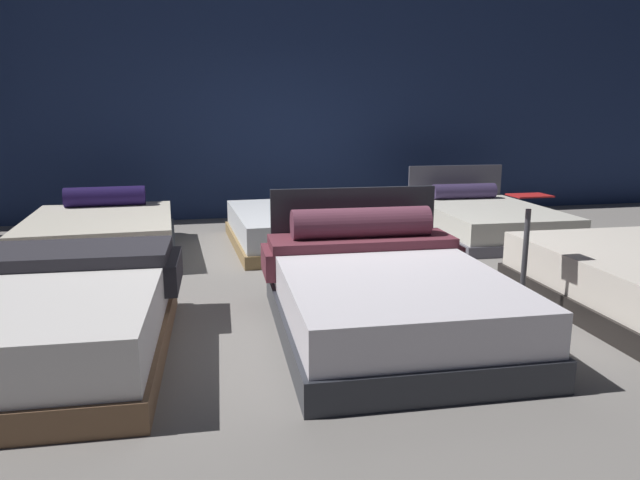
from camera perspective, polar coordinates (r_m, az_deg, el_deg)
The scene contains 8 objects.
ground_plane at distance 5.50m, azimuth 1.13°, elevation -3.70°, with size 18.00×18.00×0.02m, color gray.
showroom_back_wall at distance 8.61m, azimuth -4.16°, elevation 13.93°, with size 18.00×0.06×3.50m, color navy.
bed_0 at distance 4.05m, azimuth -26.45°, elevation -7.03°, with size 1.76×2.07×0.57m.
bed_1 at distance 4.13m, azimuth 6.32°, elevation -5.29°, with size 1.61×2.14×0.90m.
bed_3 at distance 6.70m, azimuth -20.66°, elevation 0.48°, with size 1.62×2.05×0.66m.
bed_4 at distance 6.77m, azimuth -1.75°, elevation 1.21°, with size 1.68×2.04×0.41m.
bed_5 at distance 7.56m, azimuth 15.94°, elevation 1.90°, with size 1.51×2.15×0.80m.
price_sign at distance 4.58m, azimuth 19.35°, elevation -2.98°, with size 0.28×0.24×0.93m.
Camera 1 is at (-1.22, -5.14, 1.51)m, focal length 32.62 mm.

